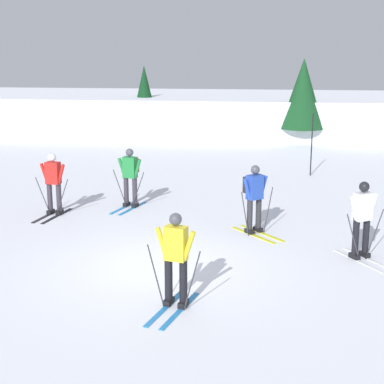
{
  "coord_description": "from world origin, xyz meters",
  "views": [
    {
      "loc": [
        2.21,
        -11.34,
        4.37
      ],
      "look_at": [
        0.3,
        3.03,
        0.9
      ],
      "focal_mm": 54.81,
      "sensor_mm": 36.0,
      "label": 1
    }
  ],
  "objects": [
    {
      "name": "conifer_far_centre",
      "position": [
        3.74,
        17.54,
        2.42
      ],
      "size": [
        2.13,
        2.13,
        4.1
      ],
      "color": "#513823",
      "rests_on": "ground"
    },
    {
      "name": "conifer_far_left",
      "position": [
        -4.45,
        19.5,
        2.11
      ],
      "size": [
        1.48,
        1.48,
        3.69
      ],
      "color": "#513823",
      "rests_on": "ground"
    },
    {
      "name": "ground_plane",
      "position": [
        0.0,
        0.0,
        0.0
      ],
      "size": [
        120.0,
        120.0,
        0.0
      ],
      "primitive_type": "plane",
      "color": "white"
    },
    {
      "name": "skier_blue",
      "position": [
        1.88,
        2.64,
        0.96
      ],
      "size": [
        1.34,
        1.44,
        1.71
      ],
      "color": "gold",
      "rests_on": "ground"
    },
    {
      "name": "skier_red",
      "position": [
        -3.6,
        3.61,
        0.92
      ],
      "size": [
        0.99,
        1.64,
        1.71
      ],
      "color": "black",
      "rests_on": "ground"
    },
    {
      "name": "skier_white",
      "position": [
        4.24,
        1.08,
        0.92
      ],
      "size": [
        1.17,
        1.55,
        1.71
      ],
      "color": "silver",
      "rests_on": "ground"
    },
    {
      "name": "skier_yellow",
      "position": [
        0.67,
        -1.89,
        0.92
      ],
      "size": [
        0.98,
        1.64,
        1.71
      ],
      "color": "#237AC6",
      "rests_on": "ground"
    },
    {
      "name": "trail_marker_pole",
      "position": [
        3.73,
        9.88,
        1.12
      ],
      "size": [
        0.04,
        0.04,
        2.25
      ],
      "primitive_type": "cylinder",
      "color": "black",
      "rests_on": "ground"
    },
    {
      "name": "far_snow_ridge",
      "position": [
        0.0,
        20.34,
        1.01
      ],
      "size": [
        80.0,
        6.33,
        2.02
      ],
      "primitive_type": "cube",
      "color": "white",
      "rests_on": "ground"
    },
    {
      "name": "skier_green",
      "position": [
        -1.7,
        4.7,
        0.95
      ],
      "size": [
        0.98,
        1.64,
        1.71
      ],
      "color": "#237AC6",
      "rests_on": "ground"
    }
  ]
}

